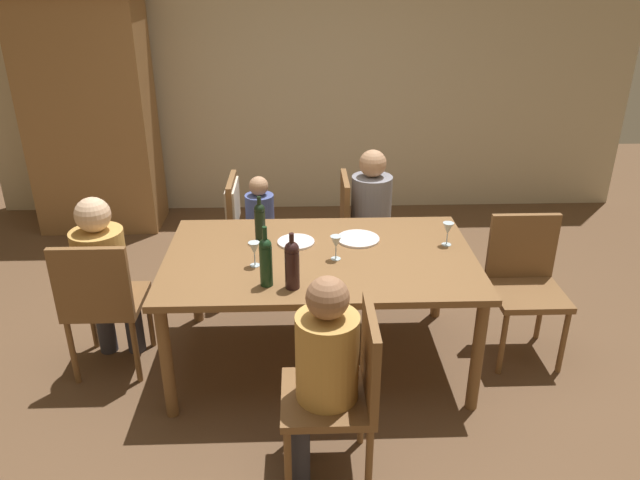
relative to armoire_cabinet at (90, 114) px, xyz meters
The scene contains 21 objects.
ground_plane 3.28m from the armoire_cabinet, 48.80° to the right, with size 10.00×10.00×0.00m, color brown.
rear_room_partition 2.10m from the armoire_cabinet, 12.48° to the left, with size 6.40×0.12×2.70m, color beige.
armoire_cabinet is the anchor object (origin of this frame).
dining_table 3.12m from the armoire_cabinet, 48.80° to the right, with size 1.87×1.15×0.76m.
chair_far_right 2.79m from the armoire_cabinet, 30.06° to the right, with size 0.44×0.44×0.92m.
chair_near 3.94m from the armoire_cabinet, 57.09° to the right, with size 0.44×0.44×0.92m.
chair_left_end 2.58m from the armoire_cabinet, 73.37° to the right, with size 0.44×0.44×0.92m.
chair_far_left 2.09m from the armoire_cabinet, 42.60° to the right, with size 0.46×0.44×0.92m.
chair_right_end 4.07m from the armoire_cabinet, 33.74° to the right, with size 0.44×0.44×0.92m.
person_woman_host 2.87m from the armoire_cabinet, 28.92° to the right, with size 0.35×0.30×1.13m.
person_man_bearded 3.87m from the armoire_cabinet, 58.50° to the right, with size 0.34×0.30×1.11m.
person_man_guest 2.45m from the armoire_cabinet, 72.60° to the right, with size 0.31×0.36×1.14m.
person_child_small 2.20m from the armoire_cabinet, 39.91° to the right, with size 0.25×0.22×0.94m.
wine_bottle_tall_green 2.69m from the armoire_cabinet, 51.65° to the right, with size 0.07×0.07×0.30m.
wine_bottle_dark_red 3.20m from the armoire_cabinet, 57.18° to the right, with size 0.07×0.07×0.35m.
wine_bottle_short_olive 3.30m from the armoire_cabinet, 55.45° to the right, with size 0.08×0.08×0.32m.
wine_glass_near_left 3.20m from the armoire_cabinet, 48.23° to the right, with size 0.07×0.07×0.15m.
wine_glass_centre 2.96m from the armoire_cabinet, 56.02° to the right, with size 0.07×0.07×0.15m.
wine_glass_near_right 3.60m from the armoire_cabinet, 37.94° to the right, with size 0.07×0.07×0.15m.
dinner_plate_host 2.88m from the armoire_cabinet, 48.64° to the right, with size 0.23×0.23×0.01m, color white.
dinner_plate_guest_left 3.13m from the armoire_cabinet, 42.77° to the right, with size 0.27×0.27×0.01m, color white.
Camera 1 is at (-0.11, -3.25, 2.36)m, focal length 33.73 mm.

